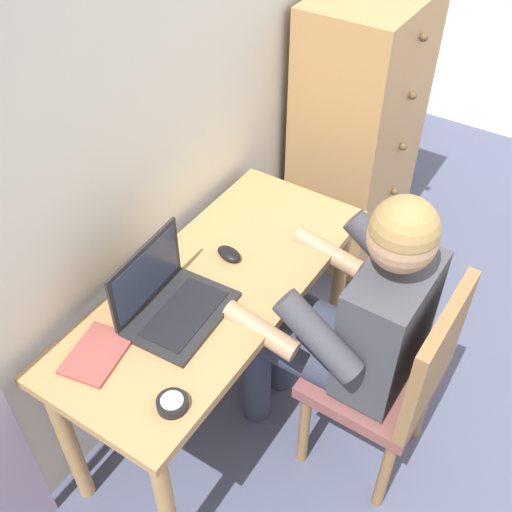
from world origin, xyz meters
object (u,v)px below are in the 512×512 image
(chair, at_px, (394,376))
(laptop, at_px, (170,300))
(person_seated, at_px, (351,317))
(computer_mouse, at_px, (229,254))
(notebook_pad, at_px, (97,354))
(desk, at_px, (216,307))
(desk_clock, at_px, (172,403))
(dresser, at_px, (358,132))

(chair, height_order, laptop, laptop)
(chair, bearing_deg, person_seated, 89.28)
(person_seated, bearing_deg, computer_mouse, 90.84)
(computer_mouse, bearing_deg, notebook_pad, -176.86)
(computer_mouse, relative_size, notebook_pad, 0.48)
(desk, xyz_separation_m, desk_clock, (-0.46, -0.18, 0.13))
(desk, relative_size, notebook_pad, 6.03)
(chair, relative_size, desk_clock, 9.92)
(dresser, distance_m, computer_mouse, 1.12)
(dresser, relative_size, computer_mouse, 12.87)
(desk, bearing_deg, dresser, 2.90)
(notebook_pad, bearing_deg, desk, -27.05)
(laptop, distance_m, notebook_pad, 0.27)
(chair, distance_m, laptop, 0.79)
(chair, bearing_deg, desk_clock, 143.33)
(desk, relative_size, desk_clock, 14.06)
(chair, distance_m, desk_clock, 0.78)
(chair, xyz_separation_m, notebook_pad, (-0.58, 0.75, 0.22))
(chair, xyz_separation_m, person_seated, (0.00, 0.18, 0.18))
(chair, distance_m, person_seated, 0.26)
(computer_mouse, distance_m, desk_clock, 0.63)
(desk, relative_size, laptop, 3.57)
(desk, bearing_deg, person_seated, -72.20)
(notebook_pad, bearing_deg, laptop, -27.85)
(desk, distance_m, laptop, 0.25)
(desk, xyz_separation_m, person_seated, (0.14, -0.44, 0.08))
(notebook_pad, bearing_deg, chair, -63.78)
(person_seated, bearing_deg, chair, -90.72)
(desk, bearing_deg, desk_clock, -158.25)
(notebook_pad, bearing_deg, desk_clock, -104.94)
(chair, xyz_separation_m, desk_clock, (-0.59, 0.44, 0.23))
(dresser, xyz_separation_m, computer_mouse, (-1.11, -0.03, 0.09))
(computer_mouse, height_order, notebook_pad, computer_mouse)
(person_seated, relative_size, laptop, 3.41)
(person_seated, distance_m, desk_clock, 0.65)
(chair, bearing_deg, laptop, 115.31)
(laptop, bearing_deg, notebook_pad, 163.58)
(dresser, height_order, chair, dresser)
(laptop, xyz_separation_m, computer_mouse, (0.31, -0.01, -0.04))
(desk, xyz_separation_m, computer_mouse, (0.13, 0.03, 0.13))
(laptop, height_order, notebook_pad, laptop)
(desk, relative_size, person_seated, 1.05)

